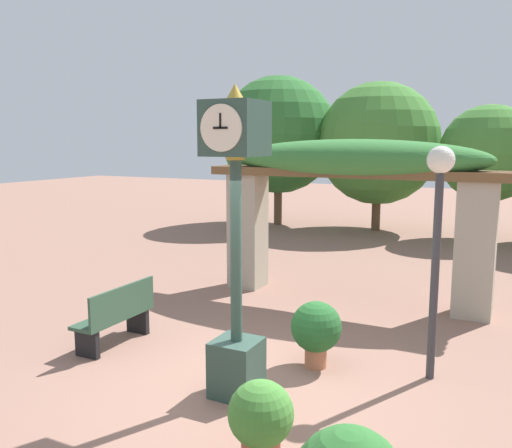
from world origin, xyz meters
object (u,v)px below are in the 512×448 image
potted_plant_near_right (316,329)px  park_bench (117,316)px  pedestal_clock (236,237)px  lamp_post (438,211)px  potted_plant_far_left (261,419)px

potted_plant_near_right → park_bench: (-2.83, -0.56, -0.09)m
pedestal_clock → lamp_post: bearing=37.2°
potted_plant_far_left → lamp_post: bearing=67.1°
potted_plant_near_right → park_bench: park_bench is taller
pedestal_clock → potted_plant_near_right: size_ratio=4.04×
potted_plant_far_left → park_bench: park_bench is taller
pedestal_clock → potted_plant_near_right: pedestal_clock is taller
potted_plant_far_left → lamp_post: 3.25m
pedestal_clock → potted_plant_far_left: (0.85, -1.11, -1.42)m
park_bench → potted_plant_near_right: bearing=101.3°
pedestal_clock → park_bench: bearing=165.5°
potted_plant_near_right → lamp_post: size_ratio=0.30×
potted_plant_near_right → lamp_post: 2.14m
park_bench → lamp_post: bearing=101.7°
lamp_post → potted_plant_near_right: bearing=-167.3°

